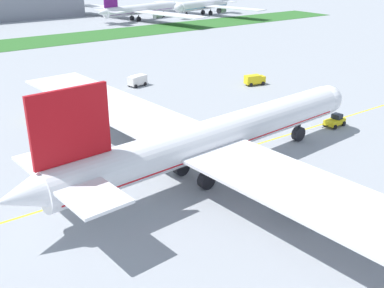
{
  "coord_description": "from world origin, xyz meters",
  "views": [
    {
      "loc": [
        -39.84,
        -49.31,
        29.66
      ],
      "look_at": [
        -3.34,
        1.22,
        3.61
      ],
      "focal_mm": 42.93,
      "sensor_mm": 36.0,
      "label": 1
    }
  ],
  "objects_px": {
    "pushback_tug": "(335,121)",
    "service_truck_baggage_loader": "(48,111)",
    "parked_airliner_far_right": "(139,10)",
    "service_truck_fuel_bowser": "(255,79)",
    "airliner_foreground": "(210,139)",
    "service_truck_catering_van": "(137,80)",
    "parked_airliner_far_outer": "(204,5)",
    "ground_crew_wingwalker_port": "(336,209)"
  },
  "relations": [
    {
      "from": "ground_crew_wingwalker_port",
      "to": "service_truck_fuel_bowser",
      "type": "bearing_deg",
      "value": 56.4
    },
    {
      "from": "parked_airliner_far_right",
      "to": "parked_airliner_far_outer",
      "type": "height_order",
      "value": "parked_airliner_far_outer"
    },
    {
      "from": "ground_crew_wingwalker_port",
      "to": "service_truck_catering_van",
      "type": "xyz_separation_m",
      "value": [
        9.73,
        65.75,
        0.5
      ]
    },
    {
      "from": "service_truck_baggage_loader",
      "to": "parked_airliner_far_right",
      "type": "height_order",
      "value": "parked_airliner_far_right"
    },
    {
      "from": "service_truck_baggage_loader",
      "to": "service_truck_fuel_bowser",
      "type": "xyz_separation_m",
      "value": [
        48.98,
        -5.45,
        -0.14
      ]
    },
    {
      "from": "ground_crew_wingwalker_port",
      "to": "service_truck_catering_van",
      "type": "bearing_deg",
      "value": 81.58
    },
    {
      "from": "pushback_tug",
      "to": "parked_airliner_far_right",
      "type": "height_order",
      "value": "parked_airliner_far_right"
    },
    {
      "from": "airliner_foreground",
      "to": "service_truck_baggage_loader",
      "type": "height_order",
      "value": "airliner_foreground"
    },
    {
      "from": "parked_airliner_far_outer",
      "to": "parked_airliner_far_right",
      "type": "bearing_deg",
      "value": 174.91
    },
    {
      "from": "service_truck_baggage_loader",
      "to": "service_truck_fuel_bowser",
      "type": "relative_size",
      "value": 1.15
    },
    {
      "from": "ground_crew_wingwalker_port",
      "to": "pushback_tug",
      "type": "bearing_deg",
      "value": 38.31
    },
    {
      "from": "service_truck_fuel_bowser",
      "to": "parked_airliner_far_outer",
      "type": "relative_size",
      "value": 0.08
    },
    {
      "from": "airliner_foreground",
      "to": "pushback_tug",
      "type": "xyz_separation_m",
      "value": [
        31.19,
        2.42,
        -4.62
      ]
    },
    {
      "from": "service_truck_fuel_bowser",
      "to": "parked_airliner_far_outer",
      "type": "height_order",
      "value": "parked_airliner_far_outer"
    },
    {
      "from": "pushback_tug",
      "to": "parked_airliner_far_outer",
      "type": "height_order",
      "value": "parked_airliner_far_outer"
    },
    {
      "from": "ground_crew_wingwalker_port",
      "to": "service_truck_baggage_loader",
      "type": "relative_size",
      "value": 0.26
    },
    {
      "from": "airliner_foreground",
      "to": "ground_crew_wingwalker_port",
      "type": "bearing_deg",
      "value": -72.69
    },
    {
      "from": "airliner_foreground",
      "to": "service_truck_baggage_loader",
      "type": "bearing_deg",
      "value": 105.26
    },
    {
      "from": "service_truck_baggage_loader",
      "to": "service_truck_catering_van",
      "type": "bearing_deg",
      "value": 22.09
    },
    {
      "from": "airliner_foreground",
      "to": "parked_airliner_far_outer",
      "type": "distance_m",
      "value": 182.46
    },
    {
      "from": "pushback_tug",
      "to": "service_truck_fuel_bowser",
      "type": "xyz_separation_m",
      "value": [
        7.55,
        29.69,
        0.34
      ]
    },
    {
      "from": "ground_crew_wingwalker_port",
      "to": "service_truck_fuel_bowser",
      "type": "xyz_separation_m",
      "value": [
        33.18,
        49.94,
        0.42
      ]
    },
    {
      "from": "airliner_foreground",
      "to": "ground_crew_wingwalker_port",
      "type": "xyz_separation_m",
      "value": [
        5.56,
        -17.83,
        -4.69
      ]
    },
    {
      "from": "parked_airliner_far_right",
      "to": "parked_airliner_far_outer",
      "type": "distance_m",
      "value": 36.36
    },
    {
      "from": "pushback_tug",
      "to": "service_truck_baggage_loader",
      "type": "distance_m",
      "value": 54.33
    },
    {
      "from": "service_truck_catering_van",
      "to": "parked_airliner_far_outer",
      "type": "relative_size",
      "value": 0.07
    },
    {
      "from": "service_truck_fuel_bowser",
      "to": "parked_airliner_far_right",
      "type": "distance_m",
      "value": 121.98
    },
    {
      "from": "airliner_foreground",
      "to": "service_truck_catering_van",
      "type": "relative_size",
      "value": 19.99
    },
    {
      "from": "parked_airliner_far_right",
      "to": "service_truck_catering_van",
      "type": "bearing_deg",
      "value": -119.99
    },
    {
      "from": "ground_crew_wingwalker_port",
      "to": "service_truck_baggage_loader",
      "type": "xyz_separation_m",
      "value": [
        -15.8,
        55.39,
        0.56
      ]
    },
    {
      "from": "service_truck_fuel_bowser",
      "to": "parked_airliner_far_outer",
      "type": "distance_m",
      "value": 134.06
    },
    {
      "from": "pushback_tug",
      "to": "ground_crew_wingwalker_port",
      "type": "distance_m",
      "value": 32.66
    },
    {
      "from": "pushback_tug",
      "to": "airliner_foreground",
      "type": "bearing_deg",
      "value": -175.55
    },
    {
      "from": "airliner_foreground",
      "to": "pushback_tug",
      "type": "distance_m",
      "value": 31.62
    },
    {
      "from": "parked_airliner_far_outer",
      "to": "service_truck_fuel_bowser",
      "type": "bearing_deg",
      "value": -122.02
    },
    {
      "from": "pushback_tug",
      "to": "parked_airliner_far_right",
      "type": "xyz_separation_m",
      "value": [
        42.4,
        146.53,
        3.88
      ]
    },
    {
      "from": "airliner_foreground",
      "to": "ground_crew_wingwalker_port",
      "type": "height_order",
      "value": "airliner_foreground"
    },
    {
      "from": "service_truck_baggage_loader",
      "to": "parked_airliner_far_right",
      "type": "xyz_separation_m",
      "value": [
        83.83,
        111.39,
        3.4
      ]
    },
    {
      "from": "service_truck_baggage_loader",
      "to": "service_truck_fuel_bowser",
      "type": "distance_m",
      "value": 49.28
    },
    {
      "from": "service_truck_baggage_loader",
      "to": "parked_airliner_far_right",
      "type": "bearing_deg",
      "value": 53.04
    },
    {
      "from": "service_truck_baggage_loader",
      "to": "parked_airliner_far_outer",
      "type": "distance_m",
      "value": 161.63
    },
    {
      "from": "service_truck_catering_van",
      "to": "parked_airliner_far_outer",
      "type": "distance_m",
      "value": 136.06
    }
  ]
}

